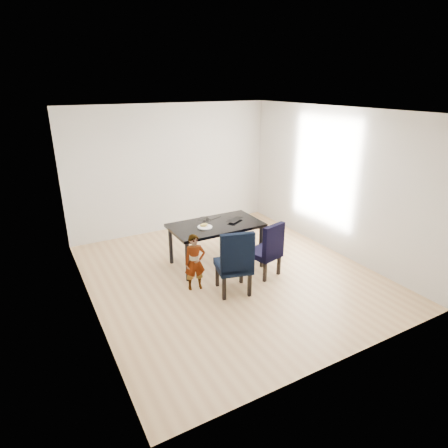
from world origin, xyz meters
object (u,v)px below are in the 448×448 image
chair_right (264,249)px  laptop (233,220)px  plate (205,227)px  child (195,262)px  chair_left (233,260)px  dining_table (216,244)px

chair_right → laptop: 0.86m
chair_right → plate: size_ratio=3.69×
plate → laptop: 0.60m
child → plate: size_ratio=3.55×
chair_left → chair_right: size_ratio=1.11×
child → plate: 0.82m
chair_right → child: size_ratio=1.04×
dining_table → chair_left: 1.05m
dining_table → child: child is taller
dining_table → plate: plate is taller
child → plate: (0.47, 0.60, 0.30)m
chair_right → child: chair_right is taller
dining_table → plate: bearing=-167.8°
chair_left → chair_right: chair_left is taller
chair_right → plate: (-0.74, 0.73, 0.28)m
dining_table → chair_right: bearing=-57.3°
dining_table → chair_right: chair_right is taller
chair_left → child: (-0.48, 0.36, -0.07)m
chair_left → dining_table: bearing=91.2°
chair_left → plate: 0.98m
chair_right → plate: chair_right is taller
chair_right → laptop: bearing=85.9°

